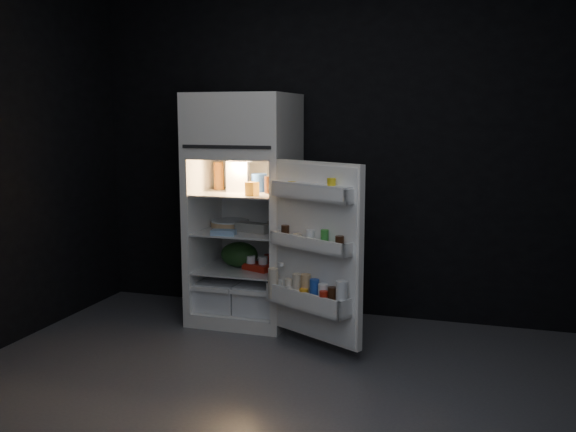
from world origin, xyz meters
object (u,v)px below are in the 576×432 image
(fridge_door, at_px, (315,255))
(egg_carton, at_px, (253,228))
(refrigerator, at_px, (245,200))
(yogurt_tray, at_px, (258,267))
(milk_jug, at_px, (238,176))

(fridge_door, height_order, egg_carton, fridge_door)
(refrigerator, distance_m, yogurt_tray, 0.53)
(milk_jug, distance_m, yogurt_tray, 0.73)
(fridge_door, relative_size, milk_jug, 5.08)
(egg_carton, relative_size, yogurt_tray, 1.18)
(fridge_door, distance_m, milk_jug, 1.07)
(refrigerator, relative_size, fridge_door, 1.46)
(fridge_door, distance_m, egg_carton, 0.77)
(fridge_door, bearing_deg, yogurt_tray, 141.15)
(fridge_door, relative_size, egg_carton, 4.43)
(refrigerator, xyz_separation_m, fridge_door, (0.71, -0.56, -0.28))
(fridge_door, height_order, milk_jug, fridge_door)
(refrigerator, bearing_deg, fridge_door, -38.02)
(milk_jug, relative_size, yogurt_tray, 1.03)
(egg_carton, distance_m, yogurt_tray, 0.31)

